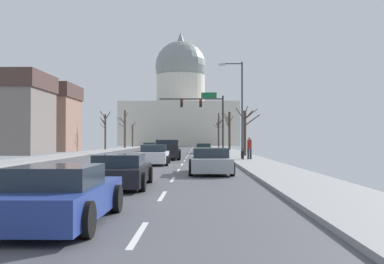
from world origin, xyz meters
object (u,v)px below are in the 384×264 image
(sedan_near_04, at_px, (210,162))
(sedan_near_05, at_px, (121,171))
(street_lamp_right, at_px, (239,101))
(sedan_near_03, at_px, (154,155))
(sedan_oncoming_00, at_px, (150,147))
(sedan_oncoming_01, at_px, (160,146))
(pickup_truck_near_02, at_px, (167,150))
(sedan_near_01, at_px, (170,150))
(bicycle_parked, at_px, (242,155))
(sedan_near_06, at_px, (60,196))
(sedan_near_00, at_px, (204,149))
(pedestrian_00, at_px, (249,147))
(signal_gantry, at_px, (205,110))

(sedan_near_04, bearing_deg, sedan_near_05, -119.18)
(street_lamp_right, relative_size, sedan_near_03, 1.74)
(sedan_oncoming_00, height_order, sedan_oncoming_01, sedan_oncoming_00)
(pickup_truck_near_02, xyz_separation_m, sedan_near_03, (-0.30, -7.48, -0.12))
(sedan_near_01, distance_m, sedan_near_05, 27.53)
(bicycle_parked, bearing_deg, pickup_truck_near_02, 154.65)
(sedan_oncoming_00, bearing_deg, sedan_near_03, -83.07)
(bicycle_parked, bearing_deg, street_lamp_right, 89.73)
(street_lamp_right, height_order, bicycle_parked, street_lamp_right)
(street_lamp_right, xyz_separation_m, sedan_near_06, (-6.16, -27.27, -4.25))
(sedan_near_05, bearing_deg, sedan_near_00, 84.46)
(sedan_oncoming_00, bearing_deg, pickup_truck_near_02, -80.01)
(sedan_oncoming_01, bearing_deg, bicycle_parked, -75.22)
(sedan_near_00, height_order, sedan_near_01, sedan_near_01)
(sedan_oncoming_01, height_order, pedestrian_00, pedestrian_00)
(sedan_oncoming_01, bearing_deg, signal_gantry, -66.27)
(sedan_near_00, height_order, sedan_near_06, sedan_near_06)
(sedan_oncoming_00, bearing_deg, sedan_near_00, -48.75)
(signal_gantry, distance_m, sedan_oncoming_00, 10.11)
(street_lamp_right, relative_size, sedan_near_06, 1.86)
(sedan_near_00, height_order, bicycle_parked, sedan_near_00)
(sedan_near_01, relative_size, sedan_near_06, 1.05)
(street_lamp_right, distance_m, sedan_oncoming_01, 34.97)
(sedan_near_03, bearing_deg, street_lamp_right, 49.68)
(signal_gantry, distance_m, bicycle_parked, 20.84)
(signal_gantry, bearing_deg, pedestrian_00, -81.33)
(signal_gantry, distance_m, sedan_near_01, 12.08)
(sedan_near_00, relative_size, pickup_truck_near_02, 0.83)
(sedan_near_01, xyz_separation_m, pedestrian_00, (6.71, -9.48, 0.49))
(signal_gantry, xyz_separation_m, pedestrian_00, (3.05, -19.99, -4.20))
(sedan_near_06, relative_size, bicycle_parked, 2.40)
(sedan_near_05, bearing_deg, pedestrian_00, 69.75)
(bicycle_parked, bearing_deg, sedan_near_00, 99.12)
(pickup_truck_near_02, height_order, bicycle_parked, pickup_truck_near_02)
(street_lamp_right, relative_size, sedan_near_01, 1.78)
(sedan_near_05, distance_m, pedestrian_00, 19.24)
(pedestrian_00, xyz_separation_m, bicycle_parked, (-0.55, -0.14, -0.60))
(sedan_oncoming_00, distance_m, bicycle_parked, 27.00)
(pickup_truck_near_02, relative_size, bicycle_parked, 3.09)
(sedan_near_03, relative_size, pedestrian_00, 2.69)
(pickup_truck_near_02, height_order, pedestrian_00, pedestrian_00)
(street_lamp_right, xyz_separation_m, sedan_near_04, (-2.80, -14.72, -4.21))
(pickup_truck_near_02, relative_size, sedan_near_06, 1.29)
(sedan_near_06, height_order, bicycle_parked, sedan_near_06)
(sedan_near_00, distance_m, bicycle_parked, 17.16)
(sedan_near_00, relative_size, bicycle_parked, 2.55)
(sedan_near_03, bearing_deg, sedan_near_06, -89.65)
(street_lamp_right, relative_size, sedan_oncoming_01, 1.72)
(street_lamp_right, height_order, sedan_oncoming_01, street_lamp_right)
(street_lamp_right, distance_m, sedan_near_03, 10.58)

